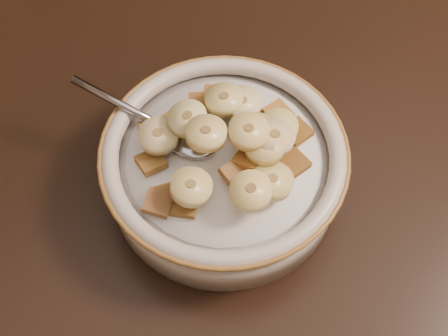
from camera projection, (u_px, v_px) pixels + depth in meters
name	position (u px, v px, depth m)	size (l,w,h in m)	color
cereal_bowl	(224.00, 173.00, 0.51)	(0.19, 0.19, 0.05)	beige
milk	(224.00, 158.00, 0.49)	(0.16, 0.16, 0.00)	white
spoon	(190.00, 141.00, 0.50)	(0.03, 0.05, 0.01)	#8E929E
cereal_square_0	(173.00, 129.00, 0.50)	(0.02, 0.02, 0.01)	brown
cereal_square_1	(152.00, 131.00, 0.50)	(0.02, 0.02, 0.01)	brown
cereal_square_2	(167.00, 196.00, 0.47)	(0.02, 0.02, 0.01)	brown
cereal_square_3	(249.00, 159.00, 0.47)	(0.02, 0.02, 0.01)	brown
cereal_square_4	(247.00, 119.00, 0.49)	(0.02, 0.02, 0.01)	brown
cereal_square_5	(272.00, 172.00, 0.47)	(0.02, 0.02, 0.01)	brown
cereal_square_6	(215.00, 98.00, 0.51)	(0.02, 0.02, 0.01)	#98511B
cereal_square_7	(151.00, 162.00, 0.49)	(0.02, 0.02, 0.01)	brown
cereal_square_8	(294.00, 163.00, 0.49)	(0.02, 0.02, 0.01)	brown
cereal_square_9	(255.00, 161.00, 0.47)	(0.02, 0.02, 0.01)	olive
cereal_square_10	(222.00, 97.00, 0.52)	(0.02, 0.02, 0.01)	brown
cereal_square_11	(270.00, 161.00, 0.48)	(0.02, 0.02, 0.01)	brown
cereal_square_12	(261.00, 162.00, 0.48)	(0.02, 0.02, 0.01)	brown
cereal_square_13	(297.00, 132.00, 0.50)	(0.02, 0.02, 0.01)	brown
cereal_square_14	(158.00, 203.00, 0.46)	(0.02, 0.02, 0.01)	brown
cereal_square_15	(184.00, 204.00, 0.47)	(0.02, 0.02, 0.01)	olive
cereal_square_16	(202.00, 104.00, 0.51)	(0.02, 0.02, 0.01)	brown
cereal_square_17	(278.00, 113.00, 0.51)	(0.02, 0.02, 0.01)	#9B5D22
cereal_square_18	(239.00, 102.00, 0.52)	(0.02, 0.02, 0.01)	brown
cereal_square_19	(236.00, 174.00, 0.47)	(0.02, 0.02, 0.01)	olive
cereal_square_20	(172.00, 124.00, 0.50)	(0.02, 0.02, 0.01)	brown
banana_slice_0	(273.00, 181.00, 0.46)	(0.03, 0.03, 0.01)	#DFD173
banana_slice_1	(265.00, 146.00, 0.47)	(0.03, 0.03, 0.01)	tan
banana_slice_2	(275.00, 137.00, 0.47)	(0.03, 0.03, 0.01)	beige
banana_slice_3	(242.00, 103.00, 0.49)	(0.03, 0.03, 0.01)	#CFC989
banana_slice_4	(224.00, 100.00, 0.49)	(0.03, 0.03, 0.01)	#F1DA82
banana_slice_5	(249.00, 132.00, 0.46)	(0.03, 0.03, 0.01)	#E2BE6C
banana_slice_6	(278.00, 128.00, 0.48)	(0.03, 0.03, 0.01)	#F8E479
banana_slice_7	(191.00, 187.00, 0.45)	(0.03, 0.03, 0.01)	#F0D475
banana_slice_8	(251.00, 191.00, 0.45)	(0.03, 0.03, 0.01)	#ECD371
banana_slice_9	(256.00, 132.00, 0.47)	(0.03, 0.03, 0.01)	tan
banana_slice_10	(188.00, 119.00, 0.48)	(0.03, 0.03, 0.01)	beige
banana_slice_11	(206.00, 133.00, 0.46)	(0.03, 0.03, 0.01)	tan
banana_slice_12	(158.00, 136.00, 0.48)	(0.03, 0.03, 0.01)	beige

